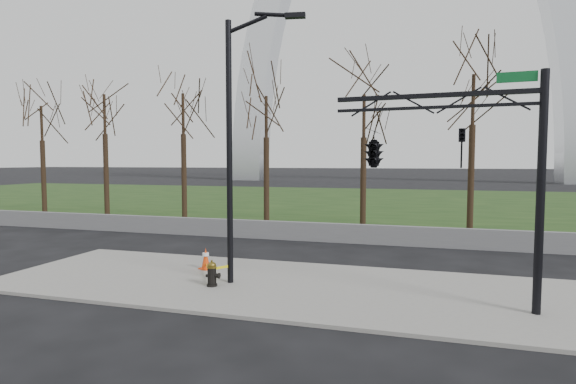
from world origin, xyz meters
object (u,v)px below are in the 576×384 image
(street_light, at_px, (237,132))
(traffic_cone, at_px, (206,259))
(traffic_signal_mast, at_px, (403,149))
(fire_hydrant, at_px, (212,274))

(street_light, bearing_deg, traffic_cone, 134.09)
(street_light, height_order, traffic_signal_mast, street_light)
(fire_hydrant, height_order, traffic_cone, fire_hydrant)
(traffic_cone, xyz_separation_m, street_light, (1.74, -1.30, 4.23))
(street_light, bearing_deg, fire_hydrant, -144.08)
(traffic_cone, bearing_deg, street_light, -36.85)
(fire_hydrant, height_order, traffic_signal_mast, traffic_signal_mast)
(street_light, distance_m, traffic_signal_mast, 4.93)
(fire_hydrant, bearing_deg, traffic_signal_mast, 1.04)
(traffic_cone, height_order, traffic_signal_mast, traffic_signal_mast)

